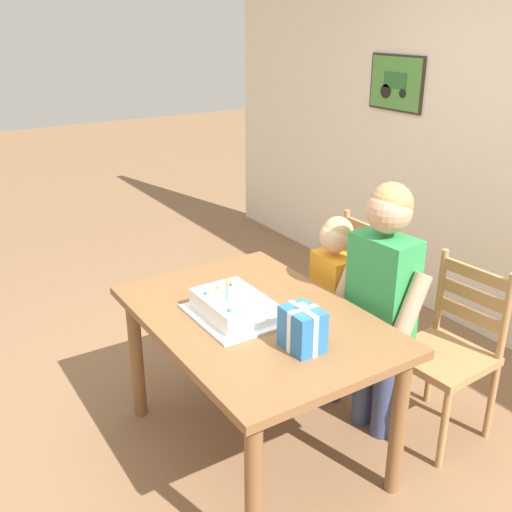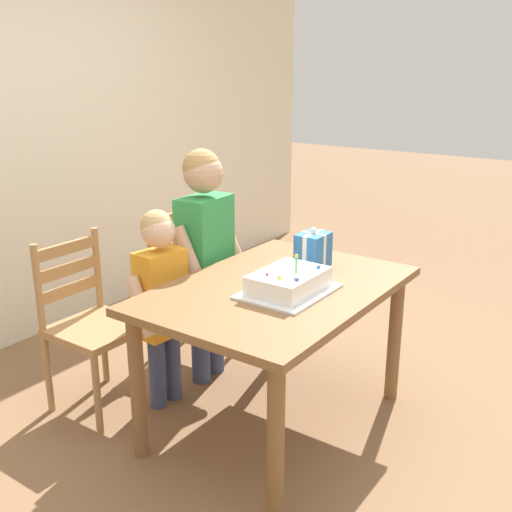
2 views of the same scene
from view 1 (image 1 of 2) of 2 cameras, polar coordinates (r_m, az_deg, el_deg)
ground_plane at (r=3.17m, az=-0.06°, el=-17.80°), size 20.00×20.00×0.00m
dining_table at (r=2.80m, az=-0.07°, el=-7.58°), size 1.32×0.91×0.75m
birthday_cake at (r=2.72m, az=-2.23°, el=-4.88°), size 0.44×0.34×0.19m
gift_box_red_large at (r=2.46m, az=4.46°, el=-6.94°), size 0.18×0.14×0.21m
chair_left at (r=3.64m, az=8.53°, el=-3.61°), size 0.42×0.42×0.92m
chair_right at (r=3.17m, az=17.86°, el=-8.66°), size 0.44×0.44×0.92m
child_older at (r=2.93m, az=11.96°, el=-3.04°), size 0.49×0.29×1.33m
child_younger at (r=3.23m, az=7.36°, el=-3.39°), size 0.40×0.24×1.07m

